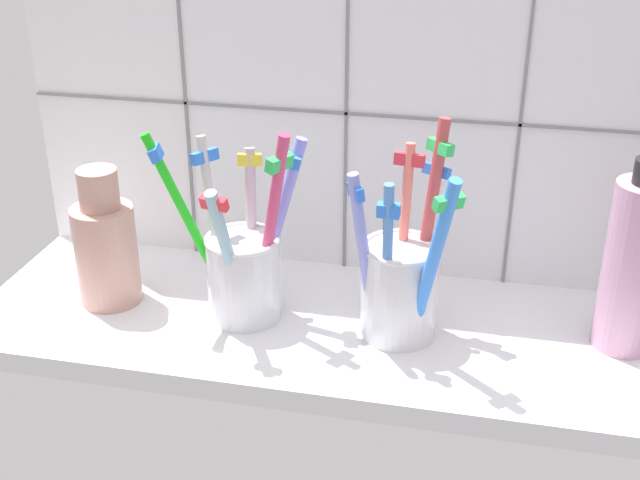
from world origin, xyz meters
TOP-DOWN VIEW (x-y plane):
  - counter_slab at (0.00, 0.00)cm, footprint 64.00×22.00cm
  - tile_wall_back at (-0.00, 12.00)cm, footprint 64.00×2.20cm
  - toothbrush_cup_left at (-6.97, -0.60)cm, footprint 13.66×10.12cm
  - toothbrush_cup_right at (7.16, -0.66)cm, footprint 9.67×9.99cm
  - ceramic_vase at (-20.28, -0.54)cm, footprint 5.75×5.75cm
  - soap_bottle at (26.18, 1.80)cm, footprint 5.12×5.12cm

SIDE VIEW (x-z plane):
  - counter_slab at x=0.00cm, z-range 0.00..2.00cm
  - toothbrush_cup_left at x=-6.97cm, z-range -1.96..16.45cm
  - toothbrush_cup_right at x=7.16cm, z-range -2.13..17.04cm
  - ceramic_vase at x=-20.28cm, z-range 1.04..14.23cm
  - soap_bottle at x=26.18cm, z-range 1.33..18.31cm
  - tile_wall_back at x=0.00cm, z-range 0.00..45.00cm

